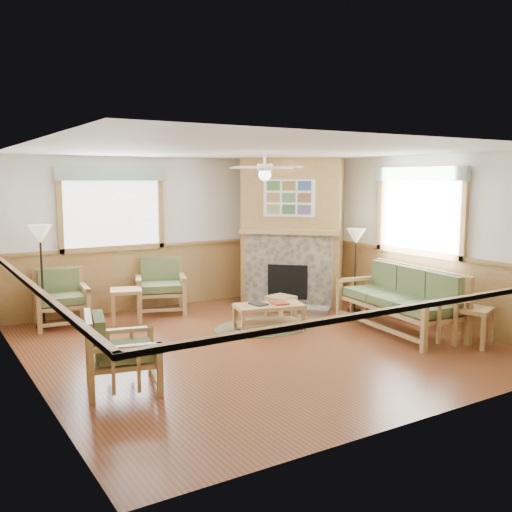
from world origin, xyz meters
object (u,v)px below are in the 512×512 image
armchair_left (123,352)px  floor_lamp_right (355,270)px  armchair_back_right (161,286)px  footstool (281,306)px  floor_lamp_left (42,276)px  sofa (399,300)px  end_table_sofa (473,326)px  armchair_back_left (61,298)px  end_table_chairs (126,306)px  coffee_table (269,318)px

armchair_left → floor_lamp_right: (4.74, 1.56, 0.30)m
armchair_back_right → armchair_left: size_ratio=1.08×
footstool → floor_lamp_left: 3.87m
sofa → footstool: sofa is taller
armchair_left → end_table_sofa: armchair_left is taller
armchair_back_left → end_table_chairs: size_ratio=1.61×
end_table_chairs → armchair_back_left: bearing=160.3°
armchair_back_left → floor_lamp_left: bearing=178.5°
end_table_chairs → floor_lamp_left: 1.37m
end_table_chairs → footstool: (2.36, -0.99, -0.10)m
coffee_table → end_table_chairs: 2.37m
armchair_back_left → footstool: size_ratio=2.19×
floor_lamp_left → floor_lamp_right: floor_lamp_left is taller
armchair_back_left → end_table_sofa: 6.23m
coffee_table → end_table_chairs: end_table_chairs is taller
end_table_chairs → floor_lamp_right: size_ratio=0.38×
sofa → end_table_chairs: 4.33m
coffee_table → sofa: bearing=-18.5°
armchair_left → armchair_back_right: bearing=-15.3°
armchair_back_right → end_table_chairs: (-0.75, -0.37, -0.19)m
footstool → floor_lamp_right: 1.51m
armchair_back_left → floor_lamp_left: (-0.26, 0.04, 0.37)m
armchair_back_left → armchair_back_right: armchair_back_right is taller
sofa → coffee_table: (-1.67, 1.05, -0.28)m
coffee_table → footstool: bearing=58.8°
footstool → end_table_chairs: bearing=157.3°
armchair_left → footstool: bearing=-47.4°
armchair_back_left → floor_lamp_right: bearing=-13.4°
sofa → armchair_back_left: size_ratio=2.38×
end_table_chairs → floor_lamp_right: bearing=-19.5°
armchair_back_right → end_table_chairs: 0.86m
coffee_table → floor_lamp_left: 3.59m
floor_lamp_left → coffee_table: bearing=-35.0°
armchair_left → coffee_table: 2.99m
armchair_back_right → coffee_table: (0.94, -2.03, -0.26)m
armchair_back_right → floor_lamp_left: (-1.96, -0.00, 0.35)m
floor_lamp_right → armchair_left: bearing=-161.8°
sofa → floor_lamp_left: size_ratio=1.30×
footstool → sofa: bearing=-59.6°
floor_lamp_left → floor_lamp_right: (4.92, -1.69, -0.08)m
armchair_left → floor_lamp_right: size_ratio=0.59×
coffee_table → armchair_left: bearing=-142.2°
sofa → end_table_chairs: sofa is taller
armchair_back_left → armchair_left: bearing=-85.3°
armchair_left → coffee_table: size_ratio=0.83×
floor_lamp_left → armchair_back_left: bearing=-7.6°
armchair_back_left → coffee_table: size_ratio=0.86×
end_table_chairs → armchair_left: bearing=-109.6°
end_table_chairs → sofa: bearing=-38.8°
armchair_back_left → armchair_back_right: size_ratio=0.96×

